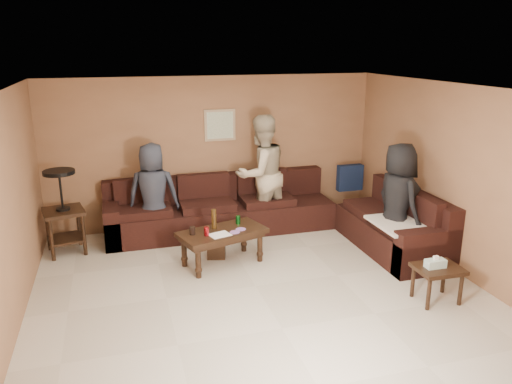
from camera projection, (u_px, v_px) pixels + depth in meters
room at (256, 160)px, 5.92m from camera, size 5.60×5.50×2.50m
sectional_sofa at (278, 218)px, 7.92m from camera, size 4.65×2.90×0.97m
coffee_table at (222, 236)px, 6.95m from camera, size 1.32×0.92×0.78m
end_table_left at (63, 210)px, 7.26m from camera, size 0.65×0.65×1.26m
side_table_right at (437, 271)px, 5.93m from camera, size 0.55×0.45×0.59m
waste_bin at (216, 247)px, 7.25m from camera, size 0.32×0.32×0.31m
wall_art at (220, 125)px, 8.22m from camera, size 0.52×0.04×0.52m
person_left at (153, 194)px, 7.64m from camera, size 0.84×0.62×1.57m
person_middle at (261, 174)px, 8.08m from camera, size 1.13×1.00×1.92m
person_right at (398, 201)px, 7.08m from camera, size 0.61×0.87×1.68m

